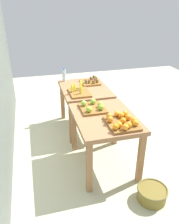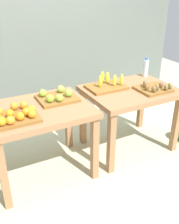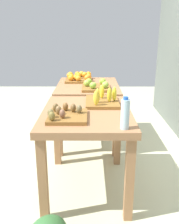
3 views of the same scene
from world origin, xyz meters
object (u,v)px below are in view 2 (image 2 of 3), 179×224
at_px(banana_crate, 107,85).
at_px(display_table_left, 39,119).
at_px(orange_bin, 13,115).
at_px(display_table_right, 130,98).
at_px(apple_bin, 57,97).
at_px(kiwi_bin, 154,88).
at_px(water_bottle, 146,68).

bearing_deg(banana_crate, display_table_left, -170.24).
distance_m(display_table_left, orange_bin, 0.34).
distance_m(display_table_right, apple_bin, 0.90).
bearing_deg(orange_bin, banana_crate, 13.73).
relative_size(apple_bin, banana_crate, 0.91).
bearing_deg(kiwi_bin, orange_bin, 178.66).
relative_size(kiwi_bin, water_bottle, 1.47).
relative_size(apple_bin, water_bottle, 1.63).
bearing_deg(display_table_left, kiwi_bin, -7.25).
bearing_deg(banana_crate, kiwi_bin, -36.66).
distance_m(apple_bin, kiwi_bin, 1.11).
relative_size(orange_bin, apple_bin, 1.13).
xyz_separation_m(display_table_right, orange_bin, (-1.39, -0.13, 0.16)).
xyz_separation_m(display_table_right, water_bottle, (0.44, 0.29, 0.23)).
relative_size(apple_bin, kiwi_bin, 1.11).
distance_m(display_table_left, banana_crate, 0.91).
bearing_deg(orange_bin, apple_bin, 24.06).
relative_size(display_table_left, orange_bin, 2.31).
distance_m(orange_bin, kiwi_bin, 1.59).
height_order(apple_bin, water_bottle, water_bottle).
xyz_separation_m(banana_crate, water_bottle, (0.67, 0.13, 0.08)).
height_order(display_table_right, banana_crate, banana_crate).
height_order(display_table_left, apple_bin, apple_bin).
distance_m(display_table_left, water_bottle, 1.60).
xyz_separation_m(display_table_left, banana_crate, (0.89, 0.15, 0.15)).
bearing_deg(water_bottle, apple_bin, -171.85).
bearing_deg(water_bottle, orange_bin, -167.13).
xyz_separation_m(display_table_left, display_table_right, (1.12, 0.00, 0.00)).
relative_size(orange_bin, banana_crate, 1.03).
bearing_deg(banana_crate, display_table_right, -33.45).
distance_m(orange_bin, water_bottle, 1.88).
height_order(display_table_left, banana_crate, banana_crate).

